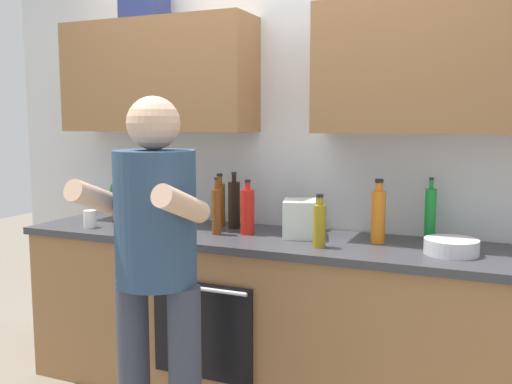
{
  "coord_description": "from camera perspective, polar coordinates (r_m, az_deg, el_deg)",
  "views": [
    {
      "loc": [
        1.09,
        -2.74,
        1.51
      ],
      "look_at": [
        -0.04,
        -0.1,
        1.15
      ],
      "focal_mm": 39.61,
      "sensor_mm": 36.0,
      "label": 1
    }
  ],
  "objects": [
    {
      "name": "counter",
      "position": [
        3.13,
        1.49,
        -12.62
      ],
      "size": [
        2.84,
        0.67,
        0.9
      ],
      "color": "olive",
      "rests_on": "ground"
    },
    {
      "name": "back_wall_unit",
      "position": [
        3.2,
        3.41,
        6.97
      ],
      "size": [
        4.0,
        0.38,
        2.5
      ],
      "color": "silver",
      "rests_on": "ground"
    },
    {
      "name": "cup_coffee",
      "position": [
        3.4,
        -16.43,
        -2.63
      ],
      "size": [
        0.07,
        0.07,
        0.1
      ],
      "primitive_type": "cylinder",
      "color": "white",
      "rests_on": "counter"
    },
    {
      "name": "bottle_soy",
      "position": [
        3.23,
        -2.22,
        -1.26
      ],
      "size": [
        0.07,
        0.07,
        0.32
      ],
      "color": "black",
      "rests_on": "counter"
    },
    {
      "name": "bottle_syrup",
      "position": [
        3.31,
        -3.68,
        -1.16
      ],
      "size": [
        0.07,
        0.07,
        0.31
      ],
      "color": "#8C4C14",
      "rests_on": "counter"
    },
    {
      "name": "bottle_soda",
      "position": [
        3.01,
        17.19,
        -2.16
      ],
      "size": [
        0.06,
        0.06,
        0.33
      ],
      "color": "#198C33",
      "rests_on": "counter"
    },
    {
      "name": "potted_herb",
      "position": [
        3.59,
        -13.33,
        -0.61
      ],
      "size": [
        0.15,
        0.15,
        0.26
      ],
      "color": "#9E6647",
      "rests_on": "counter"
    },
    {
      "name": "grocery_bag_produce",
      "position": [
        3.0,
        4.42,
        -2.68
      ],
      "size": [
        0.22,
        0.25,
        0.2
      ],
      "primitive_type": "cube",
      "rotation": [
        0.0,
        0.0,
        0.29
      ],
      "color": "silver",
      "rests_on": "counter"
    },
    {
      "name": "bottle_water",
      "position": [
        3.39,
        -8.75,
        -1.79
      ],
      "size": [
        0.08,
        0.08,
        0.21
      ],
      "color": "silver",
      "rests_on": "counter"
    },
    {
      "name": "bottle_oil",
      "position": [
        2.76,
        6.42,
        -3.29
      ],
      "size": [
        0.06,
        0.06,
        0.26
      ],
      "color": "olive",
      "rests_on": "counter"
    },
    {
      "name": "bottle_juice",
      "position": [
        2.9,
        12.25,
        -2.29
      ],
      "size": [
        0.07,
        0.07,
        0.32
      ],
      "color": "orange",
      "rests_on": "counter"
    },
    {
      "name": "mixing_bowl",
      "position": [
        2.77,
        19.12,
        -5.23
      ],
      "size": [
        0.25,
        0.25,
        0.07
      ],
      "primitive_type": "cylinder",
      "color": "silver",
      "rests_on": "counter"
    },
    {
      "name": "cup_tea",
      "position": [
        3.31,
        -11.92,
        -2.8
      ],
      "size": [
        0.08,
        0.08,
        0.1
      ],
      "primitive_type": "cylinder",
      "color": "#33598C",
      "rests_on": "counter"
    },
    {
      "name": "bottle_hotsauce",
      "position": [
        3.06,
        -0.86,
        -1.94
      ],
      "size": [
        0.08,
        0.08,
        0.3
      ],
      "color": "red",
      "rests_on": "counter"
    },
    {
      "name": "bottle_vinegar",
      "position": [
        3.06,
        -4.0,
        -1.91
      ],
      "size": [
        0.05,
        0.05,
        0.31
      ],
      "color": "brown",
      "rests_on": "counter"
    },
    {
      "name": "person_standing",
      "position": [
        2.41,
        -10.1,
        -6.36
      ],
      "size": [
        0.49,
        0.45,
        1.61
      ],
      "color": "#383D4C",
      "rests_on": "ground"
    }
  ]
}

